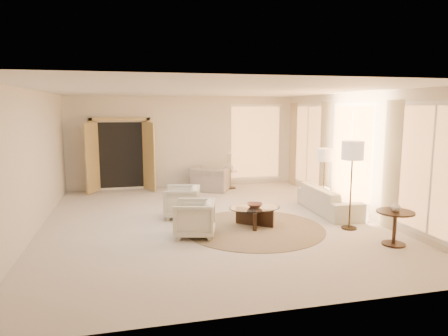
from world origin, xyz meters
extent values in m
cube|color=beige|center=(0.00, 0.00, -0.01)|extent=(7.00, 8.00, 0.02)
cube|color=white|center=(0.00, 0.00, 2.80)|extent=(7.00, 8.00, 0.02)
cube|color=beige|center=(0.00, 4.00, 1.40)|extent=(7.00, 0.04, 2.80)
cube|color=beige|center=(0.00, -4.00, 1.40)|extent=(7.00, 0.04, 2.80)
cube|color=beige|center=(-3.50, 0.00, 1.40)|extent=(0.04, 8.00, 2.80)
cube|color=beige|center=(3.50, 0.00, 1.40)|extent=(0.04, 8.00, 2.80)
cube|color=tan|center=(-1.90, 3.89, 1.08)|extent=(1.80, 0.12, 2.16)
cube|color=tan|center=(-2.70, 3.62, 1.03)|extent=(0.35, 0.66, 2.00)
cube|color=tan|center=(-1.10, 3.62, 1.03)|extent=(0.35, 0.66, 2.00)
cylinder|color=#493A2A|center=(0.76, -0.74, 0.01)|extent=(3.44, 3.44, 0.01)
imported|color=beige|center=(2.90, 0.10, 0.30)|extent=(0.85, 2.07, 0.60)
imported|color=beige|center=(-0.56, 0.48, 0.39)|extent=(0.86, 0.90, 0.77)
imported|color=beige|center=(-0.50, -0.92, 0.38)|extent=(0.86, 0.89, 0.76)
imported|color=gray|center=(0.65, 3.19, 0.47)|extent=(1.28, 1.11, 0.94)
cube|color=black|center=(0.83, -0.55, 0.18)|extent=(0.70, 0.55, 0.36)
cube|color=black|center=(0.83, -0.55, 0.18)|extent=(0.31, 0.80, 0.36)
cylinder|color=white|center=(0.83, -0.55, 0.39)|extent=(1.38, 1.38, 0.02)
cylinder|color=black|center=(2.90, -2.25, 0.02)|extent=(0.41, 0.41, 0.03)
cylinder|color=black|center=(2.90, -2.25, 0.30)|extent=(0.06, 0.06, 0.59)
cylinder|color=black|center=(2.90, -2.25, 0.61)|extent=(0.66, 0.66, 0.03)
cylinder|color=#312619|center=(1.30, 3.40, 0.01)|extent=(0.37, 0.37, 0.03)
cylinder|color=#312619|center=(1.30, 3.40, 0.27)|extent=(0.05, 0.05, 0.52)
cylinder|color=white|center=(1.30, 3.40, 0.54)|extent=(0.48, 0.48, 0.03)
cylinder|color=#312619|center=(2.90, 0.44, 0.01)|extent=(0.25, 0.25, 0.03)
cylinder|color=#312619|center=(2.90, 0.44, 0.63)|extent=(0.03, 0.03, 1.26)
cylinder|color=beige|center=(2.90, 0.44, 1.33)|extent=(0.36, 0.36, 0.31)
cylinder|color=#312619|center=(2.64, -1.19, 0.02)|extent=(0.30, 0.30, 0.03)
cylinder|color=#312619|center=(2.64, -1.19, 0.76)|extent=(0.03, 0.03, 1.52)
cylinder|color=beige|center=(2.64, -1.19, 1.61)|extent=(0.43, 0.43, 0.37)
imported|color=brown|center=(0.83, -0.55, 0.44)|extent=(0.40, 0.40, 0.08)
imported|color=silver|center=(2.90, -2.25, 0.71)|extent=(0.23, 0.23, 0.18)
imported|color=silver|center=(1.30, 3.40, 0.68)|extent=(0.27, 0.27, 0.25)
camera|label=1|loc=(-1.68, -8.24, 2.44)|focal=32.00mm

